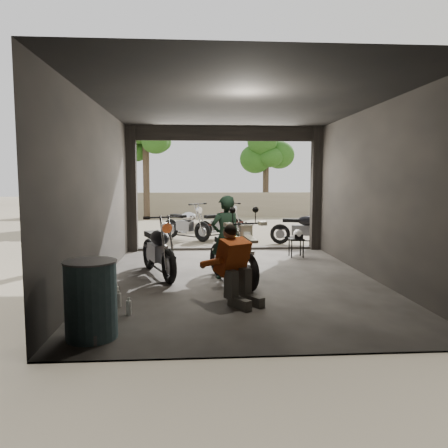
{
  "coord_description": "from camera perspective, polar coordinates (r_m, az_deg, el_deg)",
  "views": [
    {
      "loc": [
        -0.8,
        -7.87,
        1.86
      ],
      "look_at": [
        -0.22,
        0.6,
        0.99
      ],
      "focal_mm": 35.0,
      "sensor_mm": 36.0,
      "label": 1
    }
  ],
  "objects": [
    {
      "name": "mechanic",
      "position": [
        6.46,
        1.83,
        -5.63
      ],
      "size": [
        0.93,
        0.98,
        1.15
      ],
      "primitive_type": null,
      "rotation": [
        0.0,
        0.0,
        0.6
      ],
      "color": "#C14E19",
      "rests_on": "ground"
    },
    {
      "name": "outside_bike_c",
      "position": [
        12.58,
        10.27,
        -0.22
      ],
      "size": [
        1.74,
        1.11,
        1.09
      ],
      "primitive_type": null,
      "rotation": [
        0.0,
        0.0,
        1.28
      ],
      "color": "black",
      "rests_on": "ground"
    },
    {
      "name": "sign_post",
      "position": [
        13.59,
        15.14,
        5.53
      ],
      "size": [
        0.89,
        0.08,
        2.67
      ],
      "rotation": [
        0.0,
        0.0,
        0.07
      ],
      "color": "black",
      "rests_on": "ground"
    },
    {
      "name": "helmet",
      "position": [
        10.47,
        9.65,
        -1.3
      ],
      "size": [
        0.25,
        0.26,
        0.22
      ],
      "primitive_type": "ellipsoid",
      "rotation": [
        0.0,
        0.0,
        0.07
      ],
      "color": "white",
      "rests_on": "stool"
    },
    {
      "name": "outside_bike_b",
      "position": [
        13.75,
        -0.4,
        0.45
      ],
      "size": [
        1.76,
        1.48,
        1.12
      ],
      "primitive_type": null,
      "rotation": [
        0.0,
        0.0,
        2.15
      ],
      "color": "#40120F",
      "rests_on": "ground"
    },
    {
      "name": "oil_drum",
      "position": [
        5.35,
        -16.98,
        -9.58
      ],
      "size": [
        0.78,
        0.78,
        0.92
      ],
      "primitive_type": "cylinder",
      "rotation": [
        0.0,
        0.0,
        0.41
      ],
      "color": "#395860",
      "rests_on": "ground"
    },
    {
      "name": "left_bike",
      "position": [
        8.47,
        -8.62,
        -2.73
      ],
      "size": [
        1.31,
        1.93,
        1.21
      ],
      "primitive_type": null,
      "rotation": [
        0.0,
        0.0,
        0.35
      ],
      "color": "black",
      "rests_on": "ground"
    },
    {
      "name": "rider",
      "position": [
        8.1,
        0.2,
        -1.78
      ],
      "size": [
        0.66,
        0.54,
        1.57
      ],
      "primitive_type": "imported",
      "rotation": [
        0.0,
        0.0,
        3.48
      ],
      "color": "black",
      "rests_on": "ground"
    },
    {
      "name": "main_bike",
      "position": [
        7.81,
        1.08,
        -3.58
      ],
      "size": [
        1.25,
        1.88,
        1.16
      ],
      "primitive_type": null,
      "rotation": [
        0.0,
        0.0,
        0.34
      ],
      "color": "beige",
      "rests_on": "ground"
    },
    {
      "name": "ground",
      "position": [
        8.12,
        1.86,
        -7.39
      ],
      "size": [
        80.0,
        80.0,
        0.0
      ],
      "primitive_type": "plane",
      "color": "#7A6D56",
      "rests_on": "ground"
    },
    {
      "name": "tree_right",
      "position": [
        22.22,
        5.53,
        10.23
      ],
      "size": [
        2.2,
        2.2,
        5.0
      ],
      "color": "#382B1E",
      "rests_on": "ground"
    },
    {
      "name": "garage",
      "position": [
        8.47,
        1.52,
        1.92
      ],
      "size": [
        7.0,
        7.13,
        3.2
      ],
      "color": "#2D2B28",
      "rests_on": "ground"
    },
    {
      "name": "boundary_wall",
      "position": [
        21.92,
        -1.8,
        2.58
      ],
      "size": [
        18.0,
        0.3,
        1.2
      ],
      "primitive_type": "cube",
      "color": "gray",
      "rests_on": "ground"
    },
    {
      "name": "outside_bike_a",
      "position": [
        13.42,
        -4.98,
        0.34
      ],
      "size": [
        1.71,
        1.67,
        1.15
      ],
      "primitive_type": null,
      "rotation": [
        0.0,
        0.0,
        0.82
      ],
      "color": "black",
      "rests_on": "ground"
    },
    {
      "name": "stool",
      "position": [
        10.51,
        9.41,
        -2.27
      ],
      "size": [
        0.33,
        0.33,
        0.46
      ],
      "rotation": [
        0.0,
        0.0,
        0.16
      ],
      "color": "black",
      "rests_on": "ground"
    },
    {
      "name": "tree_left",
      "position": [
        20.59,
        -10.22,
        11.71
      ],
      "size": [
        2.2,
        2.2,
        5.6
      ],
      "color": "#382B1E",
      "rests_on": "ground"
    }
  ]
}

